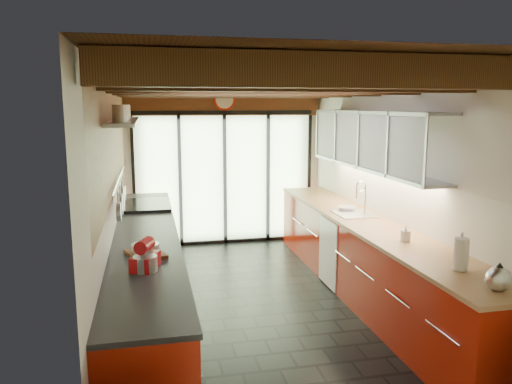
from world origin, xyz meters
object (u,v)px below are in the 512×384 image
(soap_bottle, at_px, (406,233))
(bowl, at_px, (347,209))
(paper_towel, at_px, (461,255))
(stand_mixer, at_px, (145,257))
(kettle, at_px, (499,278))

(soap_bottle, height_order, bowl, soap_bottle)
(paper_towel, distance_m, bowl, 2.42)
(stand_mixer, distance_m, bowl, 3.12)
(kettle, height_order, paper_towel, paper_towel)
(paper_towel, bearing_deg, stand_mixer, 166.73)
(kettle, relative_size, soap_bottle, 1.58)
(kettle, height_order, soap_bottle, kettle)
(stand_mixer, height_order, kettle, stand_mixer)
(paper_towel, height_order, soap_bottle, paper_towel)
(stand_mixer, height_order, paper_towel, paper_towel)
(paper_towel, distance_m, soap_bottle, 0.90)
(stand_mixer, bearing_deg, kettle, -22.63)
(stand_mixer, distance_m, soap_bottle, 2.56)
(kettle, bearing_deg, soap_bottle, 90.00)
(paper_towel, bearing_deg, kettle, -90.00)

